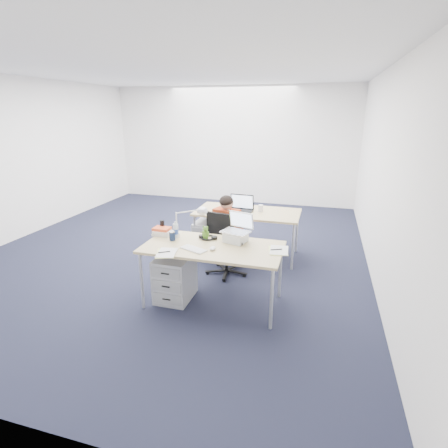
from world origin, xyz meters
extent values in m
plane|color=black|center=(0.00, 0.00, 0.00)|extent=(7.00, 7.00, 0.00)
cube|color=white|center=(0.00, 3.50, 1.40)|extent=(6.00, 0.02, 2.80)
cube|color=white|center=(-3.00, 0.00, 1.40)|extent=(0.02, 7.00, 2.80)
cube|color=white|center=(3.00, 0.00, 1.40)|extent=(0.02, 7.00, 2.80)
cube|color=white|center=(0.00, 0.00, 2.80)|extent=(6.00, 7.00, 0.01)
cube|color=tan|center=(1.08, -1.44, 0.71)|extent=(1.60, 0.80, 0.03)
cylinder|color=#B7BABC|center=(0.33, -1.79, 0.35)|extent=(0.04, 0.04, 0.70)
cylinder|color=#B7BABC|center=(1.83, -1.79, 0.35)|extent=(0.04, 0.04, 0.70)
cylinder|color=#B7BABC|center=(0.33, -1.09, 0.35)|extent=(0.04, 0.04, 0.70)
cylinder|color=#B7BABC|center=(1.83, -1.09, 0.35)|extent=(0.04, 0.04, 0.70)
cube|color=tan|center=(1.16, 0.10, 0.71)|extent=(1.60, 0.80, 0.03)
cylinder|color=#B7BABC|center=(0.41, -0.25, 0.35)|extent=(0.04, 0.04, 0.70)
cylinder|color=#B7BABC|center=(1.91, -0.25, 0.35)|extent=(0.04, 0.04, 0.70)
cylinder|color=#B7BABC|center=(0.41, 0.45, 0.35)|extent=(0.04, 0.04, 0.70)
cylinder|color=#B7BABC|center=(1.91, 0.45, 0.35)|extent=(0.04, 0.04, 0.70)
cylinder|color=black|center=(1.02, -0.62, 0.23)|extent=(0.04, 0.04, 0.37)
cube|color=black|center=(1.02, -0.62, 0.42)|extent=(0.47, 0.47, 0.06)
cube|color=black|center=(0.99, -0.82, 0.71)|extent=(0.39, 0.11, 0.46)
cube|color=#A93918|center=(1.02, -0.61, 0.70)|extent=(0.39, 0.28, 0.48)
sphere|color=tan|center=(1.02, -0.61, 1.03)|extent=(0.18, 0.18, 0.18)
cube|color=#AEB1B4|center=(0.60, -1.47, 0.28)|extent=(0.40, 0.50, 0.55)
cube|color=#AEB1B4|center=(0.56, -0.02, 0.28)|extent=(0.40, 0.50, 0.55)
cube|color=white|center=(0.91, -1.61, 0.74)|extent=(0.33, 0.23, 0.02)
ellipsoid|color=white|center=(1.12, -1.55, 0.75)|extent=(0.07, 0.10, 0.04)
cylinder|color=#152242|center=(0.56, -1.40, 0.79)|extent=(0.08, 0.08, 0.12)
cylinder|color=silver|center=(0.57, -1.30, 0.83)|extent=(0.07, 0.07, 0.21)
cube|color=silver|center=(0.36, -1.26, 0.78)|extent=(0.22, 0.17, 0.10)
cube|color=black|center=(0.33, -1.19, 0.81)|extent=(0.05, 0.03, 0.17)
cube|color=#EDF48D|center=(0.66, -1.79, 0.73)|extent=(0.26, 0.32, 0.01)
cube|color=#EDF48D|center=(1.83, -1.38, 0.73)|extent=(0.23, 0.31, 0.01)
cylinder|color=white|center=(1.35, 0.14, 0.78)|extent=(0.08, 0.08, 0.11)
cube|color=white|center=(0.99, 0.09, 0.73)|extent=(0.24, 0.32, 0.01)
camera|label=1|loc=(2.24, -5.01, 2.21)|focal=28.00mm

